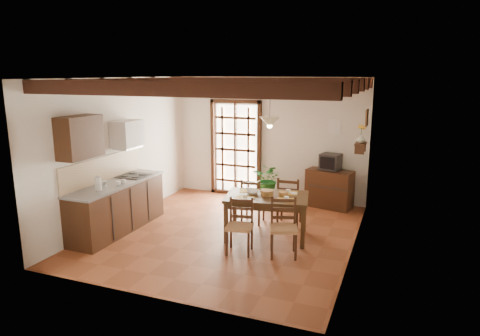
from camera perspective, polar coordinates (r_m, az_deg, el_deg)
The scene contains 25 objects.
ground_plane at distance 7.99m, azimuth -1.72°, elevation -8.61°, with size 5.00×5.00×0.00m, color brown.
room_shell at distance 7.52m, azimuth -1.81°, elevation 4.40°, with size 4.52×5.02×2.81m.
ceiling_beams at distance 7.45m, azimuth -1.86°, elevation 11.06°, with size 4.50×4.34×0.20m.
french_door at distance 10.16m, azimuth -0.57°, elevation 2.88°, with size 1.26×0.11×2.32m.
kitchen_counter at distance 8.28m, azimuth -16.02°, elevation -4.86°, with size 0.64×2.25×1.38m.
upper_cabinet at distance 7.53m, azimuth -20.57°, elevation 3.87°, with size 0.35×0.80×0.70m, color #341D10.
range_hood at distance 8.50m, azimuth -14.82°, elevation 4.37°, with size 0.38×0.60×0.54m.
counter_items at distance 8.22m, azimuth -15.84°, elevation -1.46°, with size 0.50×1.43×0.25m.
dining_table at distance 7.57m, azimuth 3.60°, elevation -4.41°, with size 1.58×1.18×0.78m.
chair_near_left at distance 7.06m, azimuth -0.05°, elevation -9.05°, with size 0.48×0.46×0.90m.
chair_near_right at distance 6.98m, azimuth 5.80°, elevation -9.29°, with size 0.54×0.53×0.94m.
chair_far_left at distance 8.43m, azimuth 1.69°, elevation -5.45°, with size 0.43×0.41×0.89m.
chair_far_right at distance 8.35m, azimuth 6.57°, elevation -5.55°, with size 0.46×0.44×0.96m.
table_setting at distance 7.53m, azimuth 3.61°, elevation -3.30°, with size 1.04×0.69×0.10m.
table_bowl at distance 7.61m, azimuth 1.74°, elevation -3.30°, with size 0.22×0.22×0.05m, color white.
sideboard at distance 9.52m, azimuth 11.82°, elevation -2.74°, with size 0.98×0.44×0.83m, color #341D10.
crt_tv at distance 9.37m, azimuth 11.98°, elevation 0.83°, with size 0.47×0.45×0.34m.
fuse_box at distance 9.51m, azimuth 12.54°, elevation 5.42°, with size 0.25×0.03×0.32m, color white.
plant_pot at distance 9.76m, azimuth 3.79°, elevation -3.98°, with size 0.35×0.35×0.22m, color maroon.
potted_plant at distance 9.64m, azimuth 3.83°, elevation -1.36°, with size 1.69×1.45×1.88m, color #144C19.
wall_shelf at distance 8.60m, azimuth 15.77°, elevation 2.90°, with size 0.20×0.42×0.20m.
shelf_vase at distance 8.58m, azimuth 15.83°, elevation 3.82°, with size 0.15×0.15×0.15m, color #B2BFB2.
shelf_flowers at distance 8.55m, azimuth 15.91°, elevation 5.19°, with size 0.14×0.14×0.36m.
framed_picture at distance 8.53m, azimuth 16.55°, elevation 6.43°, with size 0.03×0.32×0.32m.
pendant_lamp at distance 7.38m, azimuth 3.98°, elevation 6.27°, with size 0.36×0.36×0.84m.
Camera 1 is at (2.91, -6.86, 2.88)m, focal length 32.00 mm.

